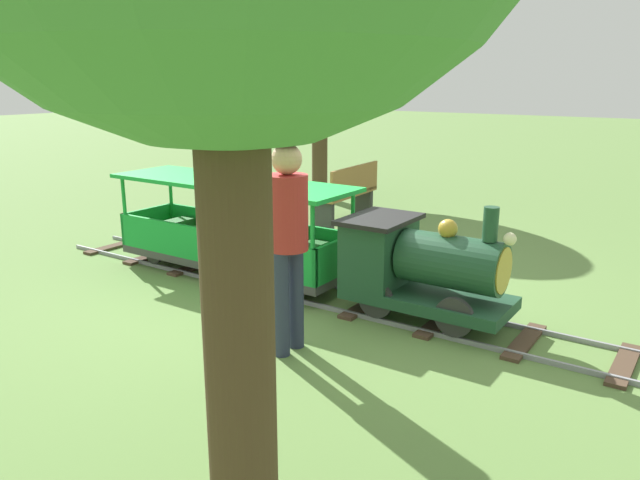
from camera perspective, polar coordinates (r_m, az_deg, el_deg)
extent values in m
plane|color=#608442|center=(6.00, -1.82, -4.77)|extent=(60.00, 60.00, 0.00)
cube|color=gray|center=(6.18, -0.15, -3.96)|extent=(0.03, 6.40, 0.04)
cube|color=gray|center=(5.78, -3.14, -5.36)|extent=(0.03, 6.40, 0.04)
cube|color=#4C3828|center=(7.91, -18.57, -0.56)|extent=(0.77, 0.14, 0.03)
cube|color=#4C3828|center=(7.37, -15.19, -1.40)|extent=(0.77, 0.14, 0.03)
cube|color=#4C3828|center=(6.87, -11.28, -2.36)|extent=(0.77, 0.14, 0.03)
cube|color=#4C3828|center=(6.40, -6.78, -3.45)|extent=(0.77, 0.14, 0.03)
cube|color=#4C3828|center=(5.98, -1.59, -4.68)|extent=(0.77, 0.14, 0.03)
cube|color=#4C3828|center=(5.62, 4.34, -6.04)|extent=(0.77, 0.14, 0.03)
cube|color=#4C3828|center=(5.33, 11.04, -7.48)|extent=(0.77, 0.14, 0.03)
cube|color=#4C3828|center=(5.12, 18.44, -8.94)|extent=(0.77, 0.14, 0.03)
cube|color=#4C3828|center=(5.01, 26.37, -10.34)|extent=(0.77, 0.14, 0.03)
cube|color=#1E472D|center=(5.30, 9.93, -5.27)|extent=(0.65, 1.40, 0.10)
cylinder|color=#1E472D|center=(5.12, 12.14, -1.99)|extent=(0.44, 0.85, 0.44)
cylinder|color=#B7932D|center=(4.99, 16.65, -2.75)|extent=(0.37, 0.02, 0.37)
cylinder|color=#1E472D|center=(4.93, 15.55, 1.43)|extent=(0.12, 0.12, 0.27)
sphere|color=#B7932D|center=(5.07, 11.78, 1.02)|extent=(0.16, 0.16, 0.16)
cube|color=#1E472D|center=(5.40, 5.50, -1.11)|extent=(0.65, 0.45, 0.55)
cube|color=black|center=(5.33, 5.57, 1.94)|extent=(0.73, 0.53, 0.04)
sphere|color=#F2EAB2|center=(4.91, 17.21, 0.09)|extent=(0.10, 0.10, 0.10)
cylinder|color=#2D2D2D|center=(5.42, 14.47, -5.20)|extent=(0.05, 0.32, 0.32)
cylinder|color=#2D2D2D|center=(4.95, 12.34, -7.01)|extent=(0.05, 0.32, 0.32)
cylinder|color=#2D2D2D|center=(5.67, 7.82, -3.94)|extent=(0.05, 0.32, 0.32)
cylinder|color=#2D2D2D|center=(5.23, 5.20, -5.52)|extent=(0.05, 0.32, 0.32)
cube|color=#3F3F3F|center=(6.47, -8.09, -1.76)|extent=(0.73, 2.60, 0.08)
cube|color=green|center=(6.66, -6.17, 0.71)|extent=(0.04, 2.60, 0.35)
cube|color=green|center=(6.17, -10.31, -0.60)|extent=(0.04, 2.60, 0.35)
cube|color=green|center=(5.66, 1.51, -1.78)|extent=(0.73, 0.04, 0.35)
cube|color=green|center=(7.31, -15.63, 1.52)|extent=(0.73, 0.04, 0.35)
cylinder|color=green|center=(5.90, 3.04, 0.91)|extent=(0.04, 0.04, 0.75)
cylinder|color=green|center=(5.35, -0.69, -0.53)|extent=(0.04, 0.04, 0.75)
cylinder|color=green|center=(7.47, -13.63, 3.49)|extent=(0.04, 0.04, 0.75)
cylinder|color=green|center=(7.04, -17.65, 2.53)|extent=(0.04, 0.04, 0.75)
cube|color=green|center=(6.29, -8.36, 5.33)|extent=(0.83, 2.70, 0.04)
cube|color=#2D6B33|center=(7.06, -13.69, 0.72)|extent=(0.57, 0.20, 0.24)
cube|color=#2D6B33|center=(6.74, -11.05, 0.19)|extent=(0.57, 0.20, 0.24)
cube|color=#2D6B33|center=(6.43, -8.14, -0.39)|extent=(0.57, 0.20, 0.24)
cube|color=#2D6B33|center=(6.14, -4.95, -1.03)|extent=(0.57, 0.20, 0.24)
cube|color=#2D6B33|center=(5.87, -1.46, -1.73)|extent=(0.57, 0.20, 0.24)
cylinder|color=#262626|center=(6.13, -0.08, -2.74)|extent=(0.04, 0.24, 0.24)
cylinder|color=#262626|center=(5.72, -3.08, -4.07)|extent=(0.04, 0.24, 0.24)
cylinder|color=#262626|center=(7.27, -12.02, -0.24)|extent=(0.04, 0.24, 0.24)
cylinder|color=#262626|center=(6.93, -15.16, -1.19)|extent=(0.04, 0.24, 0.24)
cylinder|color=#282D47|center=(4.68, -2.26, -5.36)|extent=(0.12, 0.12, 0.80)
cylinder|color=#282D47|center=(4.54, -3.61, -6.00)|extent=(0.12, 0.12, 0.80)
cylinder|color=#B22828|center=(4.42, -3.04, 2.55)|extent=(0.30, 0.30, 0.55)
sphere|color=tan|center=(4.35, -3.11, 7.51)|extent=(0.22, 0.22, 0.22)
cylinder|color=black|center=(4.34, -3.13, 9.21)|extent=(0.20, 0.20, 0.06)
cube|color=olive|center=(8.76, 2.21, 4.37)|extent=(1.32, 0.46, 0.06)
cube|color=olive|center=(8.64, 3.27, 5.56)|extent=(1.30, 0.10, 0.40)
cube|color=#333333|center=(8.32, 0.26, 2.34)|extent=(0.09, 0.32, 0.42)
cube|color=#333333|center=(9.29, 3.93, 3.64)|extent=(0.09, 0.32, 0.42)
cylinder|color=#4C3823|center=(10.51, -0.03, 8.43)|extent=(0.26, 0.26, 1.67)
sphere|color=#235B2D|center=(10.46, -0.03, 17.16)|extent=(2.18, 2.18, 2.18)
cylinder|color=#4C3823|center=(2.46, -7.54, -8.07)|extent=(0.29, 0.29, 2.12)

